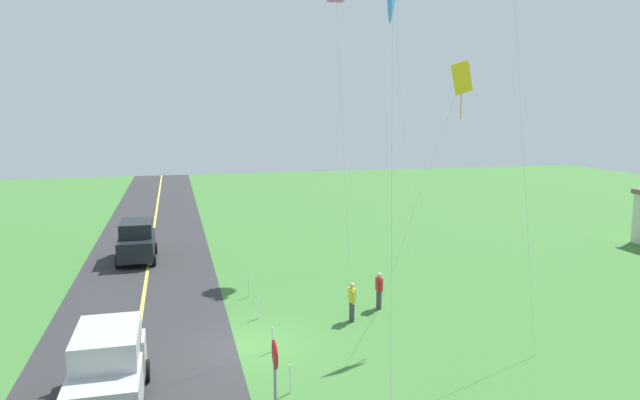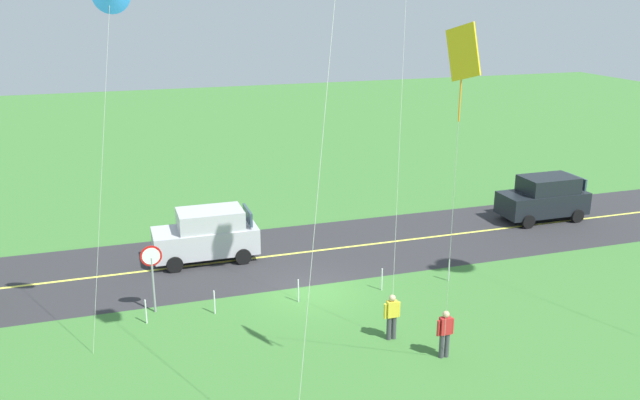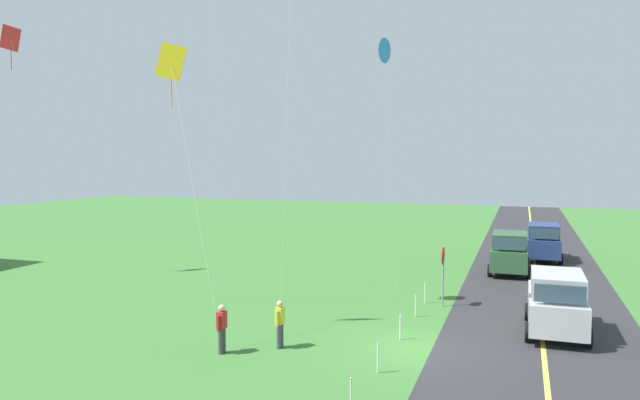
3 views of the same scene
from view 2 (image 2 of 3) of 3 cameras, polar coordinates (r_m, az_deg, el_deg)
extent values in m
cube|color=#3D7533|center=(25.92, -0.62, -7.94)|extent=(120.00, 120.00, 0.10)
cube|color=#2D2D30|center=(29.43, -2.94, -4.68)|extent=(120.00, 7.00, 0.00)
cube|color=#E5E04C|center=(29.43, -2.94, -4.68)|extent=(120.00, 0.16, 0.00)
cube|color=#B7B7BC|center=(28.93, -9.80, -3.43)|extent=(4.40, 1.90, 1.10)
cube|color=#B7B7BC|center=(28.64, -9.40, -1.61)|extent=(2.73, 1.75, 0.80)
cube|color=#334756|center=(28.52, -11.56, -1.81)|extent=(0.10, 1.62, 0.64)
cube|color=#334756|center=(28.90, -6.23, -1.30)|extent=(0.10, 1.62, 0.60)
cylinder|color=black|center=(28.11, -12.35, -5.42)|extent=(0.68, 0.22, 0.68)
cylinder|color=black|center=(29.87, -12.73, -4.07)|extent=(0.68, 0.22, 0.68)
cylinder|color=black|center=(28.47, -6.60, -4.83)|extent=(0.68, 0.22, 0.68)
cylinder|color=black|center=(30.21, -7.33, -3.53)|extent=(0.68, 0.22, 0.68)
cube|color=black|center=(35.44, 18.53, -0.22)|extent=(4.40, 1.90, 1.10)
cube|color=black|center=(35.33, 19.00, 1.29)|extent=(2.73, 1.75, 0.80)
cube|color=#334756|center=(34.70, 17.56, 1.15)|extent=(0.10, 1.62, 0.64)
cube|color=#334756|center=(36.31, 21.06, 1.49)|extent=(0.10, 1.62, 0.60)
cylinder|color=black|center=(34.06, 17.42, -1.78)|extent=(0.68, 0.22, 0.68)
cylinder|color=black|center=(35.54, 15.69, -0.84)|extent=(0.68, 0.22, 0.68)
cylinder|color=black|center=(35.75, 21.18, -1.28)|extent=(0.68, 0.22, 0.68)
cylinder|color=black|center=(37.16, 19.38, -0.40)|extent=(0.68, 0.22, 0.68)
cylinder|color=gray|center=(24.62, -14.10, -7.10)|extent=(0.08, 0.08, 2.10)
cylinder|color=red|center=(24.19, -14.29, -4.67)|extent=(0.76, 0.04, 0.76)
cylinder|color=white|center=(24.17, -14.29, -4.69)|extent=(0.62, 0.01, 0.62)
cylinder|color=#3F3F47|center=(21.80, 10.81, -12.10)|extent=(0.16, 0.16, 0.82)
cylinder|color=#3F3F47|center=(21.73, 10.39, -12.19)|extent=(0.16, 0.16, 0.82)
cube|color=red|center=(21.44, 10.70, -10.54)|extent=(0.36, 0.22, 0.56)
cylinder|color=red|center=(21.57, 11.27, -10.55)|extent=(0.10, 0.10, 0.52)
cylinder|color=red|center=(21.36, 10.12, -10.77)|extent=(0.10, 0.10, 0.52)
sphere|color=#D8AD84|center=(21.26, 10.76, -9.61)|extent=(0.22, 0.22, 0.22)
cylinder|color=#3F3F47|center=(22.58, 6.35, -10.80)|extent=(0.16, 0.16, 0.82)
cylinder|color=#3F3F47|center=(22.51, 5.93, -10.87)|extent=(0.16, 0.16, 0.82)
cube|color=yellow|center=(22.23, 6.20, -9.27)|extent=(0.36, 0.22, 0.56)
cylinder|color=yellow|center=(22.34, 6.76, -9.29)|extent=(0.10, 0.10, 0.52)
cylinder|color=yellow|center=(22.16, 5.62, -9.48)|extent=(0.10, 0.10, 0.52)
sphere|color=#D8AD84|center=(22.06, 6.23, -8.36)|extent=(0.22, 0.22, 0.22)
cylinder|color=silver|center=(18.50, 11.22, -2.45)|extent=(1.56, 2.74, 9.71)
cube|color=yellow|center=(15.94, 12.16, 12.28)|extent=(0.35, 1.15, 1.39)
cylinder|color=orange|center=(16.03, 11.96, 9.08)|extent=(0.04, 0.04, 1.40)
cylinder|color=silver|center=(20.77, 6.83, 4.57)|extent=(0.41, 0.63, 12.94)
cylinder|color=silver|center=(20.65, -18.28, 0.96)|extent=(1.51, 0.44, 11.01)
cylinder|color=silver|center=(14.48, 0.00, 2.85)|extent=(1.63, 0.78, 14.77)
cylinder|color=silver|center=(27.14, 10.99, -5.93)|extent=(0.05, 0.05, 0.90)
cylinder|color=silver|center=(25.94, 5.33, -6.79)|extent=(0.05, 0.05, 0.90)
cylinder|color=silver|center=(24.90, -1.87, -7.79)|extent=(0.05, 0.05, 0.90)
cylinder|color=silver|center=(24.32, -9.04, -8.65)|extent=(0.05, 0.05, 0.90)
cylinder|color=silver|center=(24.14, -14.71, -9.24)|extent=(0.05, 0.05, 0.90)
camera|label=1|loc=(28.10, -45.31, 6.80)|focal=32.11mm
camera|label=3|loc=(37.01, 27.89, 8.15)|focal=33.39mm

